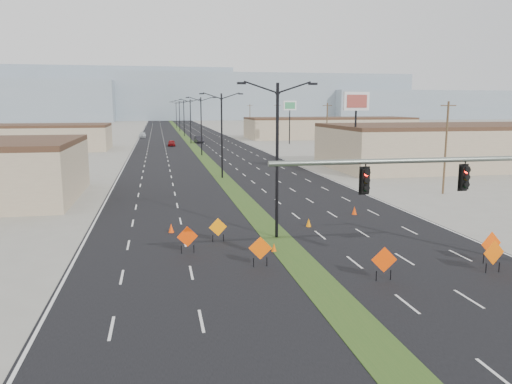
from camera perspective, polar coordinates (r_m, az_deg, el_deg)
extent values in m
plane|color=gray|center=(22.15, 9.81, -13.12)|extent=(600.00, 600.00, 0.00)
cube|color=black|center=(119.54, -7.56, 5.64)|extent=(25.00, 400.00, 0.02)
cube|color=#284D1B|center=(119.54, -7.56, 5.64)|extent=(2.00, 400.00, 0.04)
cube|color=tan|center=(107.03, -24.49, 5.57)|extent=(30.00, 14.00, 4.50)
cube|color=tan|center=(76.49, 21.82, 4.77)|extent=(36.00, 18.00, 5.50)
cube|color=tan|center=(136.91, 8.34, 7.19)|extent=(44.00, 16.00, 5.00)
cube|color=#8598A6|center=(322.55, -2.73, 10.80)|extent=(220.00, 50.00, 28.00)
cube|color=#8598A6|center=(361.43, 20.38, 9.31)|extent=(160.00, 50.00, 18.00)
cube|color=#8598A6|center=(339.82, -15.22, 10.76)|extent=(140.00, 50.00, 32.00)
cylinder|color=slate|center=(24.66, 19.94, 3.46)|extent=(16.00, 0.24, 0.24)
cube|color=black|center=(23.16, 12.36, 1.25)|extent=(0.50, 0.28, 1.30)
sphere|color=#FF0C05|center=(22.97, 12.55, 2.06)|extent=(0.22, 0.22, 0.22)
cube|color=black|center=(25.56, 22.71, 1.51)|extent=(0.50, 0.28, 1.30)
sphere|color=#FF0C05|center=(25.39, 22.96, 2.23)|extent=(0.22, 0.22, 0.22)
cylinder|color=black|center=(32.09, 2.43, 3.41)|extent=(0.20, 0.20, 10.00)
cube|color=black|center=(31.45, -1.68, 12.32)|extent=(0.55, 0.24, 0.14)
cube|color=black|center=(32.53, 6.52, 12.18)|extent=(0.55, 0.24, 0.14)
cylinder|color=black|center=(59.57, -3.93, 6.37)|extent=(0.20, 0.20, 10.00)
cube|color=black|center=(59.24, -6.24, 11.11)|extent=(0.55, 0.24, 0.14)
cube|color=black|center=(59.81, -1.76, 11.15)|extent=(0.55, 0.24, 0.14)
cylinder|color=black|center=(87.39, -6.27, 7.43)|extent=(0.20, 0.20, 10.00)
cube|color=black|center=(87.16, -7.87, 10.65)|extent=(0.55, 0.24, 0.14)
cube|color=black|center=(87.55, -4.81, 10.70)|extent=(0.55, 0.24, 0.14)
cylinder|color=black|center=(115.29, -7.49, 7.98)|extent=(0.20, 0.20, 10.00)
cube|color=black|center=(115.12, -8.71, 10.41)|extent=(0.55, 0.24, 0.14)
cube|color=black|center=(115.42, -6.39, 10.46)|extent=(0.55, 0.24, 0.14)
cylinder|color=black|center=(143.23, -8.23, 8.31)|extent=(0.20, 0.20, 10.00)
cube|color=black|center=(143.09, -9.22, 10.27)|extent=(0.55, 0.24, 0.14)
cube|color=black|center=(143.33, -7.35, 10.31)|extent=(0.55, 0.24, 0.14)
cylinder|color=black|center=(171.19, -8.73, 8.53)|extent=(0.20, 0.20, 10.00)
cube|color=black|center=(171.08, -9.56, 10.17)|extent=(0.55, 0.24, 0.14)
cube|color=black|center=(171.28, -8.00, 10.21)|extent=(0.55, 0.24, 0.14)
cylinder|color=black|center=(199.17, -9.09, 8.69)|extent=(0.20, 0.20, 10.00)
cube|color=black|center=(199.06, -9.81, 10.10)|extent=(0.55, 0.24, 0.14)
cube|color=black|center=(199.24, -8.46, 10.13)|extent=(0.55, 0.24, 0.14)
cylinder|color=#4C3823|center=(52.04, 20.86, 4.70)|extent=(0.20, 0.20, 9.00)
cube|color=#4C3823|center=(51.87, 21.14, 9.21)|extent=(1.60, 0.10, 0.10)
cylinder|color=#4C3823|center=(83.74, 8.09, 6.95)|extent=(0.20, 0.20, 9.00)
cube|color=#4C3823|center=(83.64, 8.16, 9.76)|extent=(1.60, 0.10, 0.10)
cylinder|color=#4C3823|center=(117.33, 2.43, 7.84)|extent=(0.20, 0.20, 9.00)
cube|color=#4C3823|center=(117.26, 2.45, 9.84)|extent=(1.60, 0.10, 0.10)
cylinder|color=#4C3823|center=(151.56, -0.70, 8.30)|extent=(0.20, 0.20, 9.00)
cube|color=#4C3823|center=(151.51, -0.70, 9.85)|extent=(1.60, 0.10, 0.10)
imported|color=maroon|center=(109.05, -9.62, 5.54)|extent=(1.73, 3.92, 1.31)
imported|color=black|center=(117.83, -6.54, 5.98)|extent=(2.10, 4.84, 1.55)
imported|color=#B2B7BC|center=(139.44, -12.86, 6.35)|extent=(1.93, 4.68, 1.35)
cube|color=#EE3E05|center=(29.56, -7.85, -5.06)|extent=(1.24, 0.13, 1.24)
cylinder|color=black|center=(29.76, -8.51, -6.53)|extent=(0.05, 0.05, 0.51)
cylinder|color=black|center=(29.79, -7.11, -6.47)|extent=(0.05, 0.05, 0.51)
cube|color=#FF5A05|center=(26.90, 0.49, -6.43)|extent=(1.24, 0.31, 1.26)
cylinder|color=black|center=(27.06, -0.28, -8.08)|extent=(0.05, 0.05, 0.52)
cylinder|color=black|center=(27.20, 1.26, -7.98)|extent=(0.05, 0.05, 0.52)
cube|color=orange|center=(31.84, -4.37, -4.02)|extent=(1.16, 0.21, 1.17)
cylinder|color=black|center=(31.99, -4.96, -5.32)|extent=(0.05, 0.05, 0.49)
cylinder|color=black|center=(32.06, -3.75, -5.26)|extent=(0.05, 0.05, 0.49)
cube|color=#F44205|center=(25.62, 14.44, -7.50)|extent=(1.30, 0.18, 1.31)
cylinder|color=black|center=(25.71, 13.59, -9.31)|extent=(0.05, 0.05, 0.54)
cylinder|color=black|center=(26.03, 15.13, -9.14)|extent=(0.05, 0.05, 0.54)
cube|color=#F45E05|center=(28.72, 25.54, -6.27)|extent=(1.31, 0.22, 1.31)
cylinder|color=black|center=(28.72, 24.80, -7.92)|extent=(0.05, 0.05, 0.55)
cylinder|color=black|center=(29.17, 26.03, -7.75)|extent=(0.05, 0.05, 0.55)
cube|color=#F84B05|center=(30.36, 25.29, -5.36)|extent=(1.34, 0.25, 1.35)
cylinder|color=black|center=(30.35, 24.57, -6.96)|extent=(0.05, 0.05, 0.56)
cylinder|color=black|center=(30.81, 25.77, -6.81)|extent=(0.05, 0.05, 0.56)
cone|color=#E05504|center=(29.83, 2.07, -6.36)|extent=(0.34, 0.34, 0.54)
cone|color=orange|center=(36.02, 6.03, -3.49)|extent=(0.38, 0.38, 0.63)
cone|color=#EB3E04|center=(40.53, 11.18, -2.10)|extent=(0.51, 0.51, 0.66)
cone|color=#FF4305|center=(34.67, -9.67, -4.10)|extent=(0.48, 0.48, 0.64)
cylinder|color=black|center=(62.82, 11.24, 5.67)|extent=(0.24, 0.24, 8.45)
cube|color=white|center=(62.67, 11.39, 10.14)|extent=(3.35, 0.62, 2.22)
cube|color=#9D3C34|center=(62.49, 11.47, 10.14)|extent=(2.66, 0.26, 1.56)
cylinder|color=black|center=(113.47, 3.86, 7.50)|extent=(0.24, 0.24, 7.98)
cube|color=white|center=(113.38, 3.88, 9.84)|extent=(3.16, 0.93, 2.10)
cube|color=#388E5A|center=(113.18, 3.91, 9.84)|extent=(2.49, 0.51, 1.47)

